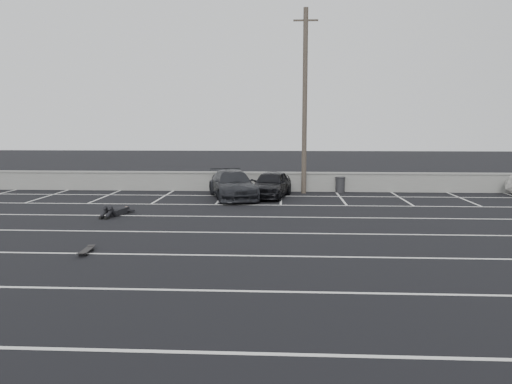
# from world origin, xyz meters

# --- Properties ---
(ground) EXTENTS (120.00, 120.00, 0.00)m
(ground) POSITION_xyz_m (0.00, 0.00, 0.00)
(ground) COLOR black
(ground) RESTS_ON ground
(seawall) EXTENTS (50.00, 0.45, 1.06)m
(seawall) POSITION_xyz_m (0.00, 14.00, 0.55)
(seawall) COLOR gray
(seawall) RESTS_ON ground
(stall_lines) EXTENTS (36.00, 20.05, 0.01)m
(stall_lines) POSITION_xyz_m (-0.08, 4.41, 0.00)
(stall_lines) COLOR silver
(stall_lines) RESTS_ON ground
(car_left) EXTENTS (2.34, 4.18, 1.34)m
(car_left) POSITION_xyz_m (0.49, 11.53, 0.67)
(car_left) COLOR black
(car_left) RESTS_ON ground
(car_right) EXTENTS (3.17, 5.11, 1.38)m
(car_right) POSITION_xyz_m (-1.40, 11.03, 0.69)
(car_right) COLOR black
(car_right) RESTS_ON ground
(utility_pole) EXTENTS (1.28, 0.26, 9.62)m
(utility_pole) POSITION_xyz_m (2.21, 13.20, 4.87)
(utility_pole) COLOR #4C4238
(utility_pole) RESTS_ON ground
(trash_bin) EXTENTS (0.59, 0.59, 0.85)m
(trash_bin) POSITION_xyz_m (4.20, 13.60, 0.43)
(trash_bin) COLOR #262629
(trash_bin) RESTS_ON ground
(person) EXTENTS (1.97, 2.85, 0.49)m
(person) POSITION_xyz_m (-5.58, 6.33, 0.25)
(person) COLOR black
(person) RESTS_ON ground
(skateboard) EXTENTS (0.27, 0.84, 0.10)m
(skateboard) POSITION_xyz_m (-4.48, 0.03, 0.08)
(skateboard) COLOR black
(skateboard) RESTS_ON ground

